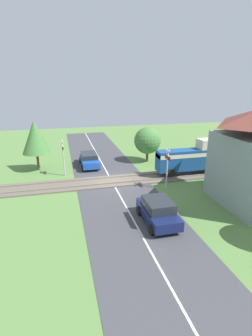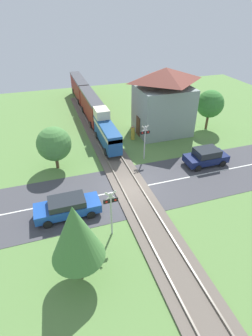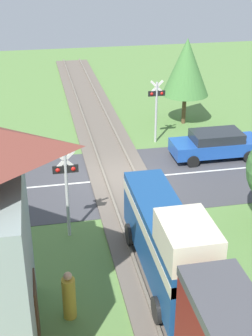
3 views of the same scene
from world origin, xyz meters
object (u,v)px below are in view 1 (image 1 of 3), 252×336
crossing_signal_east_approach (167,164)px  pedestrian_by_station (214,178)px  car_near_crossing (89,159)px  car_far_side (158,211)px  crossing_signal_west_approach (63,153)px

crossing_signal_east_approach → pedestrian_by_station: bearing=85.2°
car_near_crossing → crossing_signal_east_approach: 9.67m
pedestrian_by_station → car_near_crossing: bearing=-130.2°
car_far_side → crossing_signal_east_approach: (-4.95, 2.61, 1.39)m
crossing_signal_east_approach → car_far_side: bearing=-27.9°
pedestrian_by_station → car_far_side: bearing=-56.0°
crossing_signal_east_approach → crossing_signal_west_approach: bearing=-123.7°
car_far_side → crossing_signal_west_approach: bearing=-152.0°
crossing_signal_east_approach → pedestrian_by_station: 4.47m
crossing_signal_east_approach → car_near_crossing: bearing=-144.9°
car_near_crossing → pedestrian_by_station: pedestrian_by_station is taller
crossing_signal_west_approach → car_far_side: bearing=28.0°
car_near_crossing → crossing_signal_east_approach: crossing_signal_east_approach is taller
crossing_signal_east_approach → pedestrian_by_station: size_ratio=2.17×
car_near_crossing → crossing_signal_west_approach: (2.42, -2.61, 1.43)m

